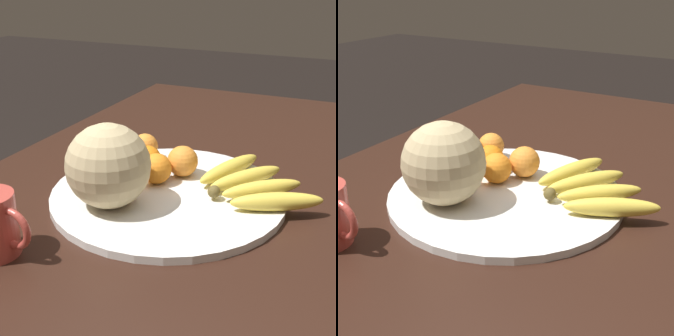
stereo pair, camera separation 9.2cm
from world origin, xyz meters
TOP-DOWN VIEW (x-y plane):
  - kitchen_table at (0.00, 0.00)m, footprint 1.67×1.00m
  - fruit_bowl at (0.05, -0.05)m, footprint 0.47×0.47m
  - melon at (0.15, -0.13)m, footprint 0.16×0.16m
  - banana_bunch at (-0.02, 0.10)m, footprint 0.26×0.26m
  - orange_front_left at (-0.02, -0.13)m, footprint 0.06×0.06m
  - orange_front_right at (-0.03, -0.19)m, footprint 0.06×0.06m
  - orange_mid_center at (-0.03, -0.05)m, footprint 0.07×0.07m
  - orange_back_left at (0.03, -0.09)m, footprint 0.06×0.06m
  - orange_back_right at (-0.08, -0.17)m, footprint 0.06×0.06m
  - orange_top_small at (0.03, -0.18)m, footprint 0.06×0.06m
  - produce_tag at (0.04, -0.15)m, footprint 0.08×0.03m

SIDE VIEW (x-z plane):
  - kitchen_table at x=0.00m, z-range 0.30..1.06m
  - fruit_bowl at x=0.05m, z-range 0.77..0.78m
  - produce_tag at x=0.04m, z-range 0.78..0.79m
  - banana_bunch at x=-0.02m, z-range 0.78..0.82m
  - orange_top_small at x=0.03m, z-range 0.78..0.84m
  - orange_front_right at x=-0.03m, z-range 0.78..0.84m
  - orange_front_left at x=-0.02m, z-range 0.78..0.84m
  - orange_back_right at x=-0.08m, z-range 0.78..0.84m
  - orange_back_left at x=0.03m, z-range 0.78..0.85m
  - orange_mid_center at x=-0.03m, z-range 0.78..0.85m
  - melon at x=0.15m, z-range 0.78..0.94m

